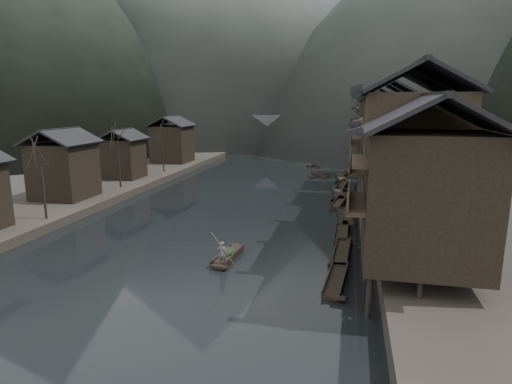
# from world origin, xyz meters

# --- Properties ---
(water) EXTENTS (300.00, 300.00, 0.00)m
(water) POSITION_xyz_m (0.00, 0.00, 0.00)
(water) COLOR black
(water) RESTS_ON ground
(right_bank) EXTENTS (40.00, 200.00, 1.80)m
(right_bank) POSITION_xyz_m (35.00, 40.00, 0.90)
(right_bank) COLOR #2D2823
(right_bank) RESTS_ON ground
(left_bank) EXTENTS (40.00, 200.00, 1.20)m
(left_bank) POSITION_xyz_m (-35.00, 40.00, 0.60)
(left_bank) COLOR #2D2823
(left_bank) RESTS_ON ground
(stilt_houses) EXTENTS (9.00, 67.60, 15.35)m
(stilt_houses) POSITION_xyz_m (17.28, 19.45, 8.97)
(stilt_houses) COLOR black
(stilt_houses) RESTS_ON ground
(left_houses) EXTENTS (8.10, 53.20, 8.73)m
(left_houses) POSITION_xyz_m (-20.50, 20.12, 5.66)
(left_houses) COLOR black
(left_houses) RESTS_ON left_bank
(bare_trees) EXTENTS (3.81, 43.00, 7.61)m
(bare_trees) POSITION_xyz_m (-17.00, 12.89, 6.59)
(bare_trees) COLOR black
(bare_trees) RESTS_ON left_bank
(moored_sampans) EXTENTS (3.03, 55.61, 0.47)m
(moored_sampans) POSITION_xyz_m (12.06, 18.41, 0.20)
(moored_sampans) COLOR black
(moored_sampans) RESTS_ON water
(midriver_boats) EXTENTS (4.81, 17.20, 0.44)m
(midriver_boats) POSITION_xyz_m (6.96, 43.40, 0.20)
(midriver_boats) COLOR black
(midriver_boats) RESTS_ON water
(stone_bridge) EXTENTS (40.00, 6.00, 9.00)m
(stone_bridge) POSITION_xyz_m (-0.00, 72.00, 5.11)
(stone_bridge) COLOR #4C4C4F
(stone_bridge) RESTS_ON ground
(hero_sampan) EXTENTS (1.48, 5.50, 0.44)m
(hero_sampan) POSITION_xyz_m (3.57, -3.02, 0.20)
(hero_sampan) COLOR black
(hero_sampan) RESTS_ON water
(cargo_heap) EXTENTS (1.20, 1.57, 0.72)m
(cargo_heap) POSITION_xyz_m (3.55, -2.77, 0.80)
(cargo_heap) COLOR black
(cargo_heap) RESTS_ON hero_sampan
(boatman) EXTENTS (0.68, 0.46, 1.84)m
(boatman) POSITION_xyz_m (3.70, -4.92, 1.36)
(boatman) COLOR #5C5C5E
(boatman) RESTS_ON hero_sampan
(bamboo_pole) EXTENTS (1.41, 1.98, 3.41)m
(bamboo_pole) POSITION_xyz_m (3.90, -4.92, 3.99)
(bamboo_pole) COLOR #8C7A51
(bamboo_pole) RESTS_ON boatman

